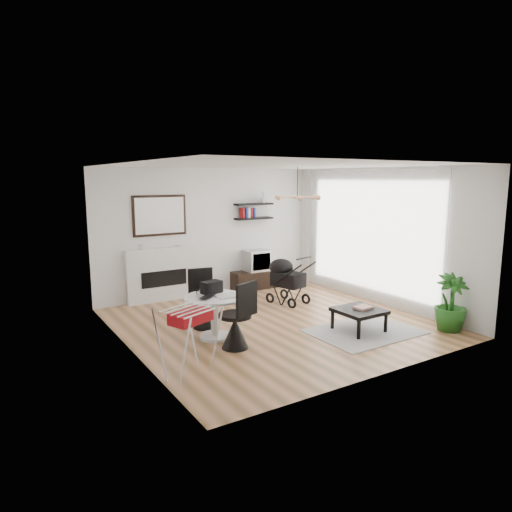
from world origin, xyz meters
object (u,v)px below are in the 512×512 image
stroller (286,282)px  coffee_table (359,311)px  tv_console (256,279)px  drying_rack (188,341)px  fireplace (163,268)px  dining_table (215,311)px  potted_plant (451,303)px  crt_tv (256,260)px

stroller → coffee_table: stroller is taller
tv_console → drying_rack: (-3.20, -3.53, 0.26)m
drying_rack → fireplace: bearing=52.7°
tv_console → dining_table: bearing=-133.0°
dining_table → drying_rack: 1.43m
potted_plant → drying_rack: bearing=171.9°
coffee_table → tv_console: bearing=88.1°
coffee_table → dining_table: bearing=156.2°
drying_rack → stroller: stroller is taller
potted_plant → stroller: bearing=114.7°
tv_console → coffee_table: size_ratio=1.57×
crt_tv → potted_plant: 4.32m
drying_rack → stroller: size_ratio=0.90×
tv_console → stroller: size_ratio=1.12×
crt_tv → stroller: stroller is taller
tv_console → crt_tv: bearing=-11.5°
fireplace → potted_plant: size_ratio=2.29×
fireplace → coffee_table: fireplace is taller
crt_tv → stroller: (-0.12, -1.33, -0.23)m
tv_console → stroller: (-0.11, -1.33, 0.22)m
coffee_table → potted_plant: 1.52m
dining_table → potted_plant: bearing=-26.4°
coffee_table → drying_rack: bearing=-177.4°
tv_console → potted_plant: 4.33m
tv_console → dining_table: 3.34m
crt_tv → coffee_table: bearing=-92.1°
coffee_table → potted_plant: potted_plant is taller
stroller → coffee_table: 2.06m
drying_rack → stroller: (3.09, 2.20, -0.04)m
crt_tv → coffee_table: 3.41m
fireplace → drying_rack: 3.81m
coffee_table → potted_plant: bearing=-30.3°
stroller → coffee_table: bearing=-104.7°
drying_rack → potted_plant: size_ratio=0.95×
drying_rack → tv_console: bearing=26.4°
dining_table → potted_plant: 3.87m
drying_rack → coffee_table: bearing=-18.8°
tv_console → coffee_table: tv_console is taller
tv_console → potted_plant: size_ratio=1.19×
fireplace → stroller: size_ratio=2.17×
coffee_table → potted_plant: size_ratio=0.76×
tv_console → drying_rack: drying_rack is taller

